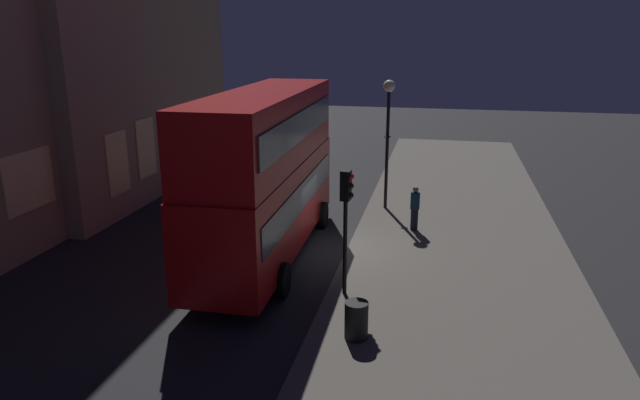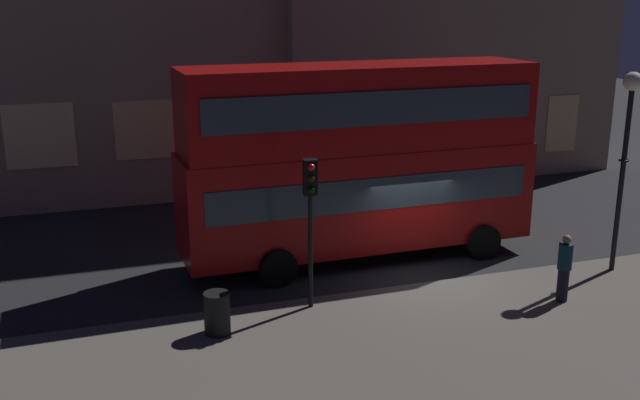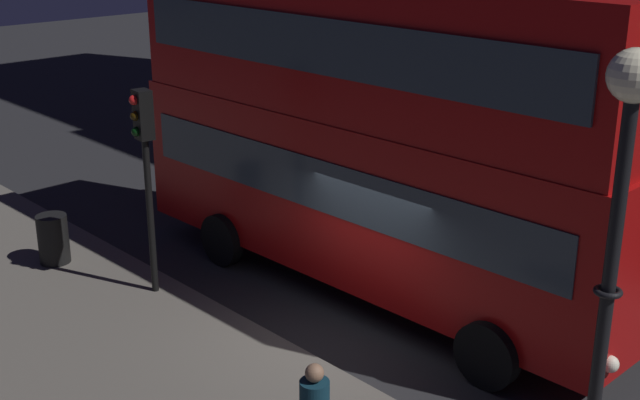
{
  "view_description": "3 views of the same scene",
  "coord_description": "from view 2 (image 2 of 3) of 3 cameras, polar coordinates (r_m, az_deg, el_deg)",
  "views": [
    {
      "loc": [
        -18.66,
        -3.65,
        7.5
      ],
      "look_at": [
        -1.18,
        0.14,
        2.2
      ],
      "focal_mm": 32.26,
      "sensor_mm": 36.0,
      "label": 1
    },
    {
      "loc": [
        -8.56,
        -16.83,
        7.45
      ],
      "look_at": [
        -2.46,
        1.38,
        2.07
      ],
      "focal_mm": 40.99,
      "sensor_mm": 36.0,
      "label": 2
    },
    {
      "loc": [
        8.66,
        -8.44,
        6.76
      ],
      "look_at": [
        -1.8,
        1.36,
        1.71
      ],
      "focal_mm": 47.51,
      "sensor_mm": 36.0,
      "label": 3
    }
  ],
  "objects": [
    {
      "name": "double_decker_bus",
      "position": [
        20.7,
        3.05,
        3.59
      ],
      "size": [
        10.34,
        2.93,
        5.65
      ],
      "rotation": [
        0.0,
        0.0,
        0.02
      ],
      "color": "#9E0C0C",
      "rests_on": "ground"
    },
    {
      "name": "street_lamp",
      "position": [
        20.95,
        22.88,
        5.21
      ],
      "size": [
        0.5,
        0.5,
        5.45
      ],
      "color": "black",
      "rests_on": "sidewalk_slab"
    },
    {
      "name": "traffic_light_near_kerb",
      "position": [
        17.14,
        -0.75,
        -0.17
      ],
      "size": [
        0.35,
        0.38,
        3.69
      ],
      "rotation": [
        0.0,
        0.0,
        -0.13
      ],
      "color": "black",
      "rests_on": "sidewalk_slab"
    },
    {
      "name": "pedestrian",
      "position": [
        19.03,
        18.53,
        -5.0
      ],
      "size": [
        0.35,
        0.35,
        1.72
      ],
      "rotation": [
        0.0,
        0.0,
        4.88
      ],
      "color": "black",
      "rests_on": "sidewalk_slab"
    },
    {
      "name": "litter_bin",
      "position": [
        16.7,
        -8.04,
        -8.73
      ],
      "size": [
        0.59,
        0.59,
        0.96
      ],
      "primitive_type": "cylinder",
      "color": "black",
      "rests_on": "sidewalk_slab"
    },
    {
      "name": "sidewalk_slab",
      "position": [
        16.8,
        14.63,
        -11.0
      ],
      "size": [
        44.0,
        7.64,
        0.12
      ],
      "primitive_type": "cube",
      "color": "#5B564F",
      "rests_on": "ground"
    },
    {
      "name": "ground_plane",
      "position": [
        20.3,
        7.88,
        -6.05
      ],
      "size": [
        80.0,
        80.0,
        0.0
      ],
      "primitive_type": "plane",
      "color": "#232326"
    }
  ]
}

